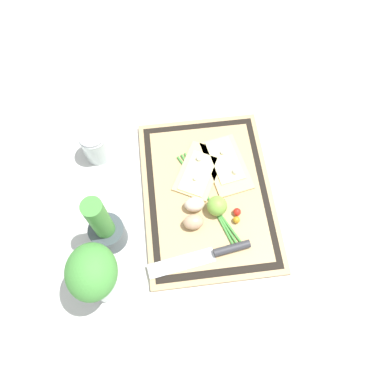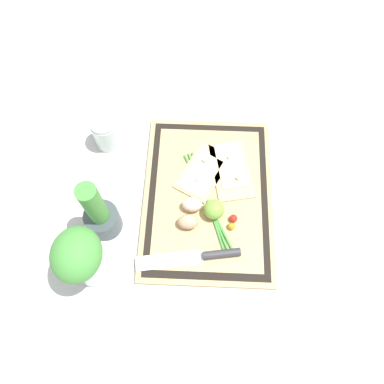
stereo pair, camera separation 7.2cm
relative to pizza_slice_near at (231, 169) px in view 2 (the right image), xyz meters
The scene contains 14 objects.
ground_plane 0.11m from the pizza_slice_near, 141.76° to the left, with size 6.00×6.00×0.00m, color silver.
cutting_board 0.11m from the pizza_slice_near, 141.76° to the left, with size 0.52×0.37×0.02m.
pizza_slice_near is the anchor object (origin of this frame).
pizza_slice_far 0.08m from the pizza_slice_near, 98.94° to the left, with size 0.21×0.18×0.02m.
knife 0.27m from the pizza_slice_near, 165.33° to the left, with size 0.07×0.28×0.02m.
egg_brown 0.21m from the pizza_slice_near, 145.69° to the left, with size 0.04×0.06×0.04m, color tan.
egg_pink 0.17m from the pizza_slice_near, 138.33° to the left, with size 0.04×0.06×0.04m, color beige.
lime 0.15m from the pizza_slice_near, 160.25° to the left, with size 0.06×0.06×0.06m, color #7FB742.
cherry_tomato_red 0.16m from the pizza_slice_near, behind, with size 0.02×0.02×0.02m, color red.
cherry_tomato_yellow 0.18m from the pizza_slice_near, behind, with size 0.02×0.02×0.02m, color orange.
scallion_bunch 0.13m from the pizza_slice_near, 148.23° to the left, with size 0.32×0.16×0.01m.
herb_pot 0.40m from the pizza_slice_near, 117.33° to the left, with size 0.09×0.09×0.23m.
sauce_jar 0.39m from the pizza_slice_near, 76.11° to the left, with size 0.08×0.08×0.11m.
herb_glass 0.49m from the pizza_slice_near, 130.51° to the left, with size 0.13×0.12×0.22m.
Camera 2 is at (-0.44, 0.03, 1.00)m, focal length 35.00 mm.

